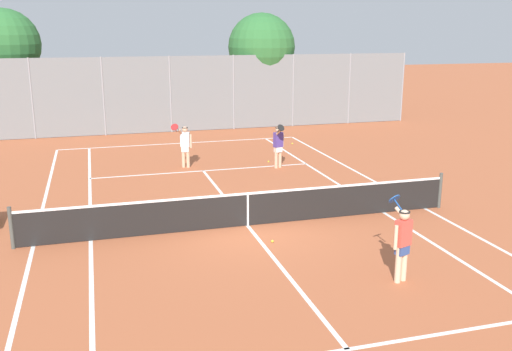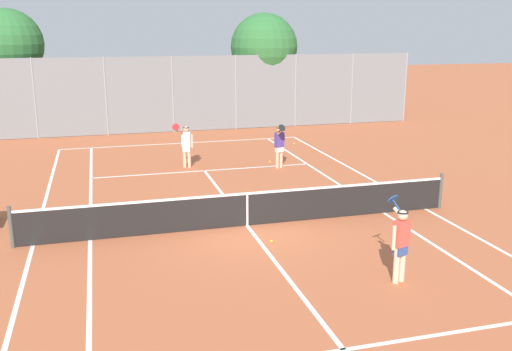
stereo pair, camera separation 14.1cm
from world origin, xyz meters
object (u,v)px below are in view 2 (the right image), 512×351
player_far_right (280,144)px  tree_behind_right (264,48)px  player_far_left (186,144)px  loose_tennis_ball_1 (294,144)px  loose_tennis_ball_0 (271,241)px  player_near_side (400,241)px  loose_tennis_ball_3 (270,162)px  tennis_net (247,208)px  tree_behind_left (9,46)px

player_far_right → tree_behind_right: 11.20m
player_far_left → loose_tennis_ball_1: size_ratio=26.88×
loose_tennis_ball_0 → tree_behind_right: size_ratio=0.01×
player_near_side → player_far_left: bearing=103.6°
loose_tennis_ball_0 → tree_behind_right: bearing=74.3°
player_near_side → player_far_left: same height
player_far_left → loose_tennis_ball_3: (3.33, -0.06, -0.89)m
player_far_right → loose_tennis_ball_1: (2.05, 4.14, -0.89)m
player_far_left → player_far_right: size_ratio=1.00×
tree_behind_right → loose_tennis_ball_0: bearing=-105.7°
loose_tennis_ball_3 → loose_tennis_ball_0: bearing=-106.6°
player_near_side → tree_behind_right: size_ratio=0.29×
tennis_net → loose_tennis_ball_1: size_ratio=181.82×
loose_tennis_ball_3 → player_far_left: bearing=179.0°
loose_tennis_ball_3 → tree_behind_right: size_ratio=0.01×
loose_tennis_ball_3 → tree_behind_left: size_ratio=0.01×
player_far_left → player_far_right: (3.42, -1.03, 0.00)m
loose_tennis_ball_3 → tree_behind_left: tree_behind_left is taller
player_far_right → tree_behind_left: tree_behind_left is taller
player_near_side → loose_tennis_ball_1: size_ratio=26.88×
player_far_left → loose_tennis_ball_0: size_ratio=26.88×
loose_tennis_ball_0 → loose_tennis_ball_3: (2.51, 8.42, 0.00)m
tennis_net → loose_tennis_ball_1: tennis_net is taller
loose_tennis_ball_0 → tree_behind_left: (-8.18, 19.22, 4.28)m
tree_behind_left → loose_tennis_ball_3: bearing=-45.3°
tennis_net → tree_behind_left: bearing=113.9°
player_far_right → loose_tennis_ball_1: bearing=63.7°
player_near_side → tree_behind_left: (-10.12, 22.11, 3.39)m
loose_tennis_ball_0 → loose_tennis_ball_1: same height
loose_tennis_ball_1 → tree_behind_right: tree_behind_right is taller
player_far_right → loose_tennis_ball_3: (-0.09, 0.97, -0.89)m
player_far_left → loose_tennis_ball_0: 8.57m
player_far_right → loose_tennis_ball_0: size_ratio=26.88×
player_far_right → tree_behind_left: 16.32m
tennis_net → loose_tennis_ball_3: size_ratio=181.82×
player_near_side → tree_behind_right: bearing=81.5°
loose_tennis_ball_0 → player_far_right: bearing=70.8°
player_far_left → tree_behind_right: 11.55m
loose_tennis_ball_0 → player_far_left: bearing=95.5°
player_far_right → tree_behind_left: bearing=132.5°
loose_tennis_ball_0 → loose_tennis_ball_1: 12.48m
tree_behind_right → loose_tennis_ball_3: bearing=-105.0°
tennis_net → player_far_left: bearing=94.4°
loose_tennis_ball_1 → tree_behind_right: size_ratio=0.01×
loose_tennis_ball_0 → tree_behind_left: bearing=113.1°
tennis_net → player_far_right: (2.87, 6.09, 0.42)m
loose_tennis_ball_1 → loose_tennis_ball_3: 3.82m
player_far_left → tree_behind_right: (5.86, 9.42, 3.19)m
tennis_net → loose_tennis_ball_1: 11.36m
player_far_right → tree_behind_left: (-10.78, 11.77, 3.39)m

